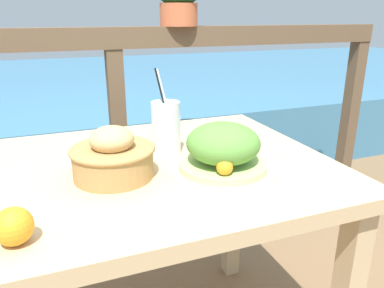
{
  "coord_description": "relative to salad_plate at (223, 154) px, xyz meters",
  "views": [
    {
      "loc": [
        -0.28,
        -0.94,
        1.11
      ],
      "look_at": [
        0.07,
        -0.04,
        0.78
      ],
      "focal_mm": 35.0,
      "sensor_mm": 36.0,
      "label": 1
    }
  ],
  "objects": [
    {
      "name": "salad_plate",
      "position": [
        0.0,
        0.0,
        0.0
      ],
      "size": [
        0.27,
        0.27,
        0.14
      ],
      "color": "silver",
      "rests_on": "patio_table"
    },
    {
      "name": "bread_basket",
      "position": [
        -0.26,
        0.09,
        -0.01
      ],
      "size": [
        0.21,
        0.21,
        0.13
      ],
      "color": "#AD7F47",
      "rests_on": "patio_table"
    },
    {
      "name": "patio_table",
      "position": [
        -0.11,
        0.14,
        -0.17
      ],
      "size": [
        0.92,
        0.79,
        0.72
      ],
      "color": "tan",
      "rests_on": "ground_plane"
    },
    {
      "name": "orange_near_basket",
      "position": [
        -0.48,
        -0.14,
        -0.03
      ],
      "size": [
        0.07,
        0.07,
        0.07
      ],
      "color": "orange",
      "rests_on": "patio_table"
    },
    {
      "name": "knife",
      "position": [
        0.23,
        0.02,
        -0.06
      ],
      "size": [
        0.02,
        0.18,
        0.0
      ],
      "color": "silver",
      "rests_on": "patio_table"
    },
    {
      "name": "sea_backdrop",
      "position": [
        -0.11,
        3.37,
        -0.54
      ],
      "size": [
        12.0,
        4.0,
        0.48
      ],
      "color": "teal",
      "rests_on": "ground_plane"
    },
    {
      "name": "railing_fence",
      "position": [
        -0.11,
        0.87,
        0.02
      ],
      "size": [
        2.8,
        0.08,
        1.06
      ],
      "color": "brown",
      "rests_on": "ground_plane"
    },
    {
      "name": "drink_glass",
      "position": [
        -0.09,
        0.21,
        0.02
      ],
      "size": [
        0.08,
        0.08,
        0.25
      ],
      "color": "silver",
      "rests_on": "patio_table"
    },
    {
      "name": "fork",
      "position": [
        0.18,
        -0.03,
        -0.06
      ],
      "size": [
        0.04,
        0.18,
        0.0
      ],
      "color": "silver",
      "rests_on": "patio_table"
    }
  ]
}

